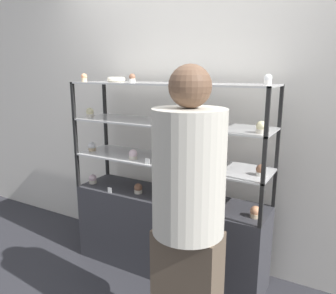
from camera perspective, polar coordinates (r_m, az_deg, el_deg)
The scene contains 28 objects.
ground_plane at distance 2.92m, azimuth 0.00°, elevation -20.40°, with size 20.00×20.00×0.00m, color #2D2D33.
back_wall at distance 2.76m, azimuth 3.60°, elevation 6.60°, with size 8.00×0.05×2.60m.
display_base at distance 2.75m, azimuth 0.00°, elevation -14.75°, with size 1.57×0.41×0.65m.
display_riser_lower at distance 2.53m, azimuth 0.00°, elevation -2.64°, with size 1.57×0.41×0.29m.
display_riser_middle at distance 2.47m, azimuth 0.00°, elevation 3.91°, with size 1.57×0.41×0.29m.
display_riser_upper at distance 2.44m, azimuth 0.00°, elevation 10.70°, with size 1.57×0.41×0.29m.
layer_cake_centerpiece at distance 2.53m, azimuth 2.37°, elevation -0.87°, with size 0.16×0.16×0.12m.
sheet_cake_frosted at distance 2.44m, azimuth 6.69°, elevation -9.34°, with size 0.20×0.18×0.07m.
cupcake_0 at distance 2.96m, azimuth -12.97°, elevation -5.45°, with size 0.07×0.07×0.08m.
cupcake_1 at distance 2.66m, azimuth -5.21°, elevation -7.22°, with size 0.07×0.07×0.08m.
cupcake_2 at distance 2.31m, azimuth 14.95°, elevation -10.89°, with size 0.07×0.07×0.08m.
price_tag_0 at distance 2.71m, azimuth -10.13°, elevation -7.43°, with size 0.04×0.00×0.04m.
cupcake_3 at distance 2.89m, azimuth -13.08°, elevation 0.06°, with size 0.07×0.07×0.08m.
cupcake_4 at distance 2.56m, azimuth -6.09°, elevation -1.32°, with size 0.07×0.07×0.08m.
cupcake_5 at distance 2.34m, azimuth 3.75°, elevation -2.65°, with size 0.07×0.07×0.08m.
cupcake_6 at distance 2.23m, azimuth 15.88°, elevation -3.94°, with size 0.07×0.07×0.08m.
price_tag_1 at distance 2.41m, azimuth -3.63°, elevation -2.53°, with size 0.04×0.00×0.04m.
cupcake_7 at distance 2.84m, azimuth -13.44°, elevation 5.84°, with size 0.06×0.06×0.08m.
cupcake_8 at distance 2.42m, azimuth -0.69°, elevation 5.03°, with size 0.06×0.06×0.08m.
cupcake_9 at distance 2.10m, azimuth 15.93°, elevation 3.29°, with size 0.06×0.06×0.08m.
price_tag_2 at distance 2.27m, azimuth -0.70°, elevation 4.11°, with size 0.04×0.00×0.04m.
cupcake_10 at distance 2.78m, azimuth -14.41°, elevation 11.61°, with size 0.05×0.05×0.07m.
cupcake_11 at distance 2.49m, azimuth -6.26°, elevation 11.82°, with size 0.05×0.05×0.07m.
cupcake_12 at distance 2.30m, azimuth 4.59°, elevation 11.77°, with size 0.05×0.05×0.07m.
cupcake_13 at distance 2.08m, azimuth 17.04°, elevation 11.13°, with size 0.05×0.05×0.07m.
price_tag_3 at distance 2.21m, azimuth 0.79°, elevation 11.48°, with size 0.04×0.00×0.04m.
donut_glazed at distance 2.70m, azimuth -9.08°, elevation 11.54°, with size 0.15×0.15×0.04m.
customer_figure at distance 1.78m, azimuth 3.55°, elevation -11.16°, with size 0.38×0.38×1.64m.
Camera 1 is at (1.20, -2.12, 1.61)m, focal length 35.00 mm.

